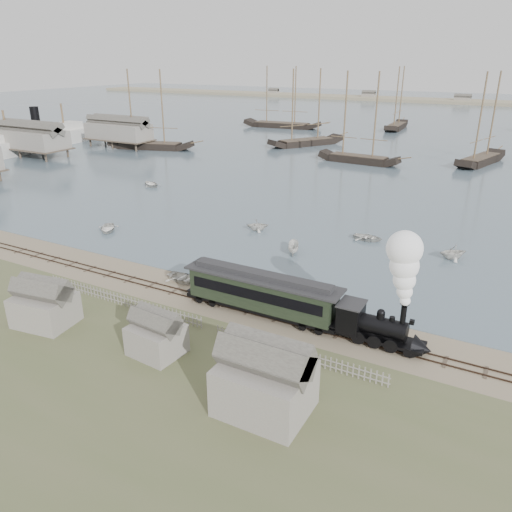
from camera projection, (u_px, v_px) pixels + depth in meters
The scene contains 26 objects.
ground at pixel (217, 292), 51.67m from camera, with size 600.00×600.00×0.00m, color gray.
harbor_water at pixel (459, 120), 190.03m from camera, with size 600.00×336.00×0.06m, color #4D616F.
rail_track at pixel (206, 299), 50.03m from camera, with size 120.00×1.80×0.16m.
picket_fence_west at pixel (122, 305), 48.87m from camera, with size 19.00×0.10×1.20m, color gray, non-canonical shape.
picket_fence_east at pixel (297, 361), 39.99m from camera, with size 15.00×0.10×1.20m, color gray, non-canonical shape.
shed_left at pixel (47, 323), 45.55m from camera, with size 5.00×4.00×4.10m, color gray, non-canonical shape.
shed_mid at pixel (158, 353), 41.01m from camera, with size 4.00×3.50×3.60m, color gray, non-canonical shape.
shed_right at pixel (265, 409), 34.47m from camera, with size 6.00×5.00×5.10m, color gray, non-canonical shape.
western_wharf at pixel (36, 142), 116.64m from camera, with size 36.00×56.00×8.00m, color gray, non-canonical shape.
far_spit at pixel (483, 104), 255.16m from camera, with size 500.00×20.00×1.80m, color tan.
locomotive at pixel (395, 299), 40.08m from camera, with size 7.91×2.95×9.86m.
passenger_coach at pixel (262, 292), 46.34m from camera, with size 15.43×2.98×3.75m.
beached_dinghy at pixel (183, 278), 53.90m from camera, with size 4.05×2.89×0.84m, color silver.
steamship at pixel (37, 128), 130.86m from camera, with size 48.48×8.08×10.61m, color silver, non-canonical shape.
rowboat_0 at pixel (108, 228), 69.32m from camera, with size 4.04×2.89×0.84m, color silver.
rowboat_1 at pixel (258, 225), 69.50m from camera, with size 3.09×2.67×1.63m, color silver.
rowboat_2 at pixel (293, 248), 61.53m from camera, with size 3.34×1.26×1.29m, color silver.
rowboat_3 at pixel (368, 237), 65.89m from camera, with size 3.85×2.75×0.80m, color silver.
rowboat_4 at pixel (453, 252), 59.67m from camera, with size 3.38×2.92×1.78m, color silver.
rowboat_6 at pixel (151, 184), 93.60m from camera, with size 4.16×2.97×0.86m, color silver.
schooner_0 at pixel (148, 110), 127.69m from camera, with size 22.80×5.26×20.00m, color black, non-canonical shape.
schooner_1 at pixel (307, 108), 132.85m from camera, with size 22.28×5.14×20.00m, color black, non-canonical shape.
schooner_2 at pixel (362, 118), 110.41m from camera, with size 18.71×4.32×20.00m, color black, non-canonical shape.
schooner_3 at pixel (487, 118), 109.33m from camera, with size 19.93×4.60×20.00m, color black, non-canonical shape.
schooner_6 at pixel (282, 97), 167.20m from camera, with size 26.78×6.18×20.00m, color black, non-canonical shape.
schooner_7 at pixel (399, 98), 163.46m from camera, with size 20.27×4.68×20.00m, color black, non-canonical shape.
Camera 1 is at (25.97, -38.88, 22.67)m, focal length 35.00 mm.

